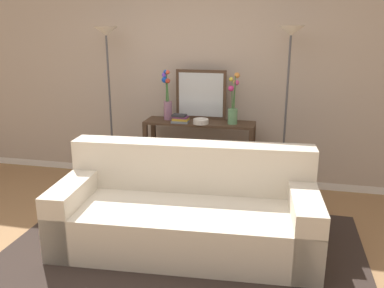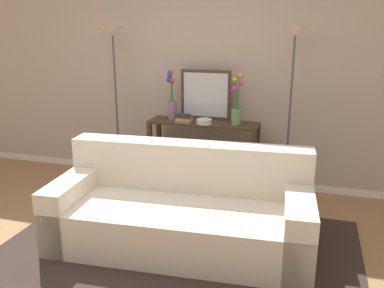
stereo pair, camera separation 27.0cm
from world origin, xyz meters
TOP-DOWN VIEW (x-y plane):
  - ground_plane at (0.00, 0.00)m, footprint 16.00×16.00m
  - back_wall at (0.00, 2.25)m, footprint 12.00×0.15m
  - area_rug at (0.38, 0.42)m, footprint 3.13×2.07m
  - couch at (0.37, 0.58)m, footprint 2.33×1.13m
  - console_table at (0.22, 1.86)m, footprint 1.29×0.35m
  - floor_lamp_left at (-0.88, 1.82)m, footprint 0.28×0.28m
  - floor_lamp_right at (1.19, 1.82)m, footprint 0.28×0.28m
  - wall_mirror at (0.20, 2.01)m, footprint 0.60×0.02m
  - vase_tall_flowers at (-0.18, 1.88)m, footprint 0.12×0.11m
  - vase_short_flowers at (0.61, 1.83)m, footprint 0.12×0.12m
  - fruit_bowl at (0.25, 1.75)m, footprint 0.18×0.18m
  - book_stack at (0.01, 1.75)m, footprint 0.20×0.13m
  - book_row_under_console at (-0.20, 1.86)m, footprint 0.25×0.18m

SIDE VIEW (x-z plane):
  - ground_plane at x=0.00m, z-range -0.02..0.00m
  - area_rug at x=0.38m, z-range 0.00..0.01m
  - book_row_under_console at x=-0.20m, z-range -0.01..0.12m
  - couch at x=0.37m, z-range -0.13..0.75m
  - console_table at x=0.22m, z-range 0.16..1.01m
  - fruit_bowl at x=0.25m, z-range 0.85..0.91m
  - book_stack at x=0.01m, z-range 0.85..0.95m
  - vase_short_flowers at x=0.61m, z-range 0.77..1.35m
  - vase_tall_flowers at x=-0.18m, z-range 0.80..1.39m
  - wall_mirror at x=0.20m, z-range 0.85..1.44m
  - back_wall at x=0.00m, z-range 0.00..2.92m
  - floor_lamp_left at x=-0.88m, z-range 0.55..2.47m
  - floor_lamp_right at x=1.19m, z-range 0.55..2.48m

